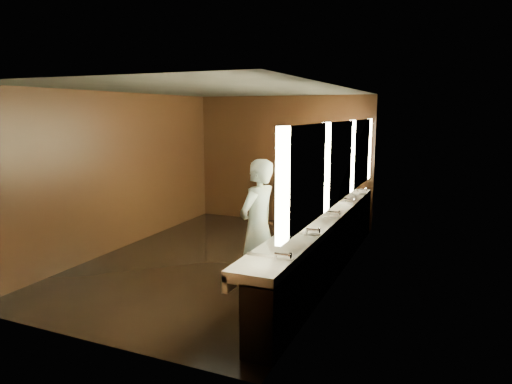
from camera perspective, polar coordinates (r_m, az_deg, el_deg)
floor at (r=7.76m, az=-4.48°, el=-8.47°), size 6.00×6.00×0.00m
ceiling at (r=7.37m, az=-4.78°, el=12.64°), size 4.00×6.00×0.02m
wall_back at (r=10.16m, az=3.35°, el=4.03°), size 4.00×0.02×2.80m
wall_front at (r=5.04m, az=-20.87°, el=-2.80°), size 4.00×0.02×2.80m
wall_left at (r=8.56m, az=-16.55°, el=2.50°), size 0.02×6.00×2.80m
wall_right at (r=6.74m, az=10.56°, el=0.82°), size 0.02×6.00×2.80m
sink_counter at (r=6.99m, az=8.66°, el=-6.41°), size 0.55×5.40×1.01m
mirror_band at (r=6.70m, az=10.49°, el=3.78°), size 0.06×5.03×1.15m
person at (r=6.23m, az=0.20°, el=-4.29°), size 0.57×0.75×1.84m
trash_bin at (r=5.37m, az=0.76°, el=-13.69°), size 0.44×0.44×0.60m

